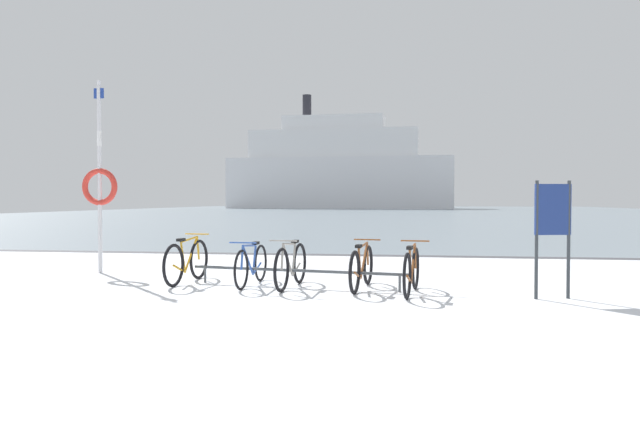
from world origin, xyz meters
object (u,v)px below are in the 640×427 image
ferry_ship (338,170)px  bicycle_1 (251,265)px  bicycle_0 (187,261)px  rescue_post (100,182)px  bicycle_4 (412,271)px  info_sign (553,220)px  bicycle_2 (291,265)px  bicycle_3 (362,267)px

ferry_ship → bicycle_1: bearing=-84.8°
bicycle_0 → rescue_post: rescue_post is taller
bicycle_4 → info_sign: bearing=-3.8°
bicycle_2 → rescue_post: bearing=162.0°
info_sign → rescue_post: size_ratio=0.46×
bicycle_0 → bicycle_1: size_ratio=1.02×
bicycle_1 → rescue_post: (-3.41, 1.20, 1.47)m
rescue_post → ferry_ship: (-4.38, 84.19, 4.57)m
bicycle_0 → bicycle_1: bearing=-6.5°
info_sign → bicycle_1: bearing=172.2°
bicycle_3 → info_sign: 3.00m
bicycle_3 → bicycle_1: bearing=176.3°
rescue_post → info_sign: bearing=-12.8°
bicycle_2 → rescue_post: (-4.13, 1.34, 1.45)m
bicycle_0 → rescue_post: 2.85m
bicycle_0 → rescue_post: bearing=154.3°
bicycle_1 → info_sign: info_sign is taller
rescue_post → ferry_ship: size_ratio=0.10×
rescue_post → ferry_ship: ferry_ship is taller
bicycle_4 → bicycle_1: bearing=169.2°
rescue_post → ferry_ship: bearing=93.0°
bicycle_4 → rescue_post: rescue_post is taller
bicycle_2 → ferry_ship: bearing=95.7°
bicycle_0 → bicycle_4: bearing=-9.5°
bicycle_4 → rescue_post: size_ratio=0.43×
bicycle_2 → bicycle_4: size_ratio=1.03×
bicycle_4 → rescue_post: (-6.10, 1.72, 1.45)m
rescue_post → bicycle_1: bearing=-19.4°
bicycle_2 → rescue_post: rescue_post is taller
bicycle_4 → ferry_ship: (-10.48, 85.91, 6.02)m
bicycle_4 → info_sign: 2.20m
bicycle_2 → bicycle_4: (1.97, -0.37, -0.01)m
ferry_ship → bicycle_2: bearing=-84.3°
info_sign → bicycle_2: bearing=172.8°
bicycle_2 → bicycle_4: bearing=-10.8°
bicycle_4 → ferry_ship: ferry_ship is taller
info_sign → ferry_ship: bearing=98.3°
bicycle_2 → bicycle_1: bearing=169.0°
bicycle_3 → rescue_post: size_ratio=0.45×
bicycle_0 → bicycle_3: bearing=-4.8°
bicycle_0 → rescue_post: size_ratio=0.45×
rescue_post → bicycle_3: bearing=-14.0°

